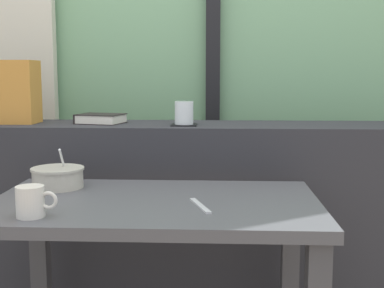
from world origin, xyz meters
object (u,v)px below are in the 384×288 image
(soup_bowl, at_px, (58,178))
(fork_utensil, at_px, (200,206))
(ceramic_mug, at_px, (31,202))
(juice_glass, at_px, (184,114))
(closed_book, at_px, (100,119))
(breakfast_table, at_px, (155,239))
(coaster_square, at_px, (184,125))

(soup_bowl, xyz_separation_m, fork_utensil, (0.49, -0.23, -0.03))
(ceramic_mug, bearing_deg, fork_utensil, 16.32)
(fork_utensil, xyz_separation_m, ceramic_mug, (-0.45, -0.13, 0.04))
(juice_glass, height_order, closed_book, juice_glass)
(breakfast_table, distance_m, coaster_square, 0.60)
(coaster_square, relative_size, ceramic_mug, 0.88)
(juice_glass, bearing_deg, soup_bowl, -138.48)
(juice_glass, height_order, ceramic_mug, juice_glass)
(fork_utensil, relative_size, ceramic_mug, 1.50)
(coaster_square, height_order, closed_book, closed_book)
(coaster_square, relative_size, juice_glass, 1.09)
(breakfast_table, height_order, ceramic_mug, ceramic_mug)
(breakfast_table, bearing_deg, juice_glass, 83.60)
(breakfast_table, relative_size, coaster_square, 10.07)
(ceramic_mug, bearing_deg, soup_bowl, 96.07)
(fork_utensil, bearing_deg, soup_bowl, 136.43)
(coaster_square, distance_m, juice_glass, 0.04)
(breakfast_table, distance_m, closed_book, 0.73)
(breakfast_table, relative_size, juice_glass, 10.96)
(juice_glass, xyz_separation_m, fork_utensil, (0.08, -0.59, -0.22))
(breakfast_table, xyz_separation_m, fork_utensil, (0.14, -0.07, 0.13))
(juice_glass, bearing_deg, closed_book, 168.50)
(juice_glass, relative_size, ceramic_mug, 0.81)
(coaster_square, distance_m, fork_utensil, 0.62)
(coaster_square, relative_size, fork_utensil, 0.59)
(soup_bowl, height_order, fork_utensil, soup_bowl)
(breakfast_table, distance_m, ceramic_mug, 0.41)
(coaster_square, xyz_separation_m, soup_bowl, (-0.41, -0.36, -0.15))
(closed_book, height_order, ceramic_mug, closed_book)
(breakfast_table, bearing_deg, closed_book, 116.68)
(closed_book, relative_size, fork_utensil, 1.23)
(fork_utensil, height_order, ceramic_mug, ceramic_mug)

